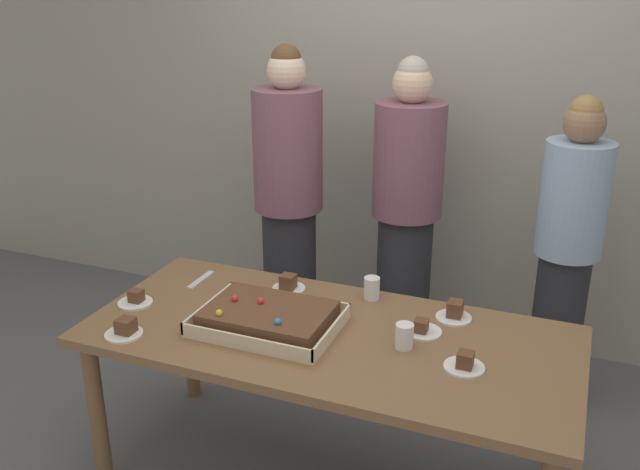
{
  "coord_description": "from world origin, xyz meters",
  "views": [
    {
      "loc": [
        0.88,
        -2.28,
        2.09
      ],
      "look_at": [
        -0.1,
        0.15,
        1.09
      ],
      "focal_mm": 38.76,
      "sensor_mm": 36.0,
      "label": 1
    }
  ],
  "objects_px": {
    "plated_slice_near_right": "(125,329)",
    "plated_slice_center_front": "(288,285)",
    "person_green_shirt_behind": "(289,205)",
    "party_table": "(328,350)",
    "plated_slice_far_left": "(454,313)",
    "person_striped_tie_right": "(567,252)",
    "person_serving_front": "(406,216)",
    "plated_slice_near_left": "(422,329)",
    "cake_server_utensil": "(201,280)",
    "drink_cup_nearest": "(404,336)",
    "plated_slice_center_back": "(465,364)",
    "drink_cup_middle": "(372,288)",
    "sheet_cake": "(268,318)",
    "plated_slice_far_right": "(136,300)"
  },
  "relations": [
    {
      "from": "plated_slice_near_right",
      "to": "drink_cup_nearest",
      "type": "distance_m",
      "value": 1.1
    },
    {
      "from": "plated_slice_near_left",
      "to": "drink_cup_middle",
      "type": "height_order",
      "value": "drink_cup_middle"
    },
    {
      "from": "drink_cup_middle",
      "to": "plated_slice_far_left",
      "type": "bearing_deg",
      "value": -7.67
    },
    {
      "from": "party_table",
      "to": "plated_slice_far_left",
      "type": "height_order",
      "value": "plated_slice_far_left"
    },
    {
      "from": "person_striped_tie_right",
      "to": "person_serving_front",
      "type": "bearing_deg",
      "value": -49.63
    },
    {
      "from": "plated_slice_near_right",
      "to": "plated_slice_near_left",
      "type": "bearing_deg",
      "value": 22.57
    },
    {
      "from": "plated_slice_near_left",
      "to": "drink_cup_nearest",
      "type": "distance_m",
      "value": 0.15
    },
    {
      "from": "person_green_shirt_behind",
      "to": "plated_slice_near_left",
      "type": "bearing_deg",
      "value": 29.19
    },
    {
      "from": "plated_slice_near_right",
      "to": "person_green_shirt_behind",
      "type": "xyz_separation_m",
      "value": [
        0.13,
        1.29,
        0.14
      ]
    },
    {
      "from": "plated_slice_near_right",
      "to": "plated_slice_center_front",
      "type": "distance_m",
      "value": 0.75
    },
    {
      "from": "plated_slice_center_front",
      "to": "person_serving_front",
      "type": "bearing_deg",
      "value": 67.75
    },
    {
      "from": "plated_slice_near_right",
      "to": "plated_slice_center_front",
      "type": "bearing_deg",
      "value": 55.14
    },
    {
      "from": "sheet_cake",
      "to": "person_striped_tie_right",
      "type": "bearing_deg",
      "value": 45.05
    },
    {
      "from": "drink_cup_nearest",
      "to": "plated_slice_center_front",
      "type": "bearing_deg",
      "value": 154.05
    },
    {
      "from": "sheet_cake",
      "to": "plated_slice_near_right",
      "type": "bearing_deg",
      "value": -151.53
    },
    {
      "from": "plated_slice_near_left",
      "to": "cake_server_utensil",
      "type": "bearing_deg",
      "value": 174.42
    },
    {
      "from": "plated_slice_far_left",
      "to": "person_serving_front",
      "type": "bearing_deg",
      "value": 118.32
    },
    {
      "from": "plated_slice_center_back",
      "to": "person_serving_front",
      "type": "distance_m",
      "value": 1.29
    },
    {
      "from": "plated_slice_near_left",
      "to": "plated_slice_center_front",
      "type": "distance_m",
      "value": 0.68
    },
    {
      "from": "plated_slice_center_back",
      "to": "cake_server_utensil",
      "type": "relative_size",
      "value": 0.75
    },
    {
      "from": "party_table",
      "to": "plated_slice_near_right",
      "type": "distance_m",
      "value": 0.82
    },
    {
      "from": "plated_slice_center_back",
      "to": "cake_server_utensil",
      "type": "xyz_separation_m",
      "value": [
        -1.29,
        0.31,
        -0.02
      ]
    },
    {
      "from": "plated_slice_near_left",
      "to": "plated_slice_near_right",
      "type": "distance_m",
      "value": 1.18
    },
    {
      "from": "plated_slice_near_left",
      "to": "plated_slice_center_front",
      "type": "height_order",
      "value": "plated_slice_center_front"
    },
    {
      "from": "person_serving_front",
      "to": "plated_slice_center_front",
      "type": "bearing_deg",
      "value": -9.58
    },
    {
      "from": "party_table",
      "to": "plated_slice_far_left",
      "type": "distance_m",
      "value": 0.55
    },
    {
      "from": "sheet_cake",
      "to": "cake_server_utensil",
      "type": "xyz_separation_m",
      "value": [
        -0.49,
        0.29,
        -0.04
      ]
    },
    {
      "from": "plated_slice_near_right",
      "to": "plated_slice_far_left",
      "type": "distance_m",
      "value": 1.34
    },
    {
      "from": "plated_slice_near_right",
      "to": "person_green_shirt_behind",
      "type": "distance_m",
      "value": 1.3
    },
    {
      "from": "plated_slice_far_right",
      "to": "person_green_shirt_behind",
      "type": "relative_size",
      "value": 0.09
    },
    {
      "from": "plated_slice_near_left",
      "to": "person_green_shirt_behind",
      "type": "relative_size",
      "value": 0.09
    },
    {
      "from": "plated_slice_far_left",
      "to": "cake_server_utensil",
      "type": "bearing_deg",
      "value": -176.79
    },
    {
      "from": "party_table",
      "to": "plated_slice_near_right",
      "type": "xyz_separation_m",
      "value": [
        -0.74,
        -0.32,
        0.1
      ]
    },
    {
      "from": "plated_slice_center_back",
      "to": "person_green_shirt_behind",
      "type": "xyz_separation_m",
      "value": [
        -1.17,
        1.03,
        0.14
      ]
    },
    {
      "from": "plated_slice_far_left",
      "to": "drink_cup_middle",
      "type": "bearing_deg",
      "value": 172.33
    },
    {
      "from": "plated_slice_near_left",
      "to": "drink_cup_middle",
      "type": "distance_m",
      "value": 0.36
    },
    {
      "from": "plated_slice_far_left",
      "to": "drink_cup_nearest",
      "type": "distance_m",
      "value": 0.34
    },
    {
      "from": "party_table",
      "to": "plated_slice_far_right",
      "type": "distance_m",
      "value": 0.88
    },
    {
      "from": "plated_slice_center_front",
      "to": "drink_cup_nearest",
      "type": "bearing_deg",
      "value": -25.95
    },
    {
      "from": "plated_slice_near_left",
      "to": "cake_server_utensil",
      "type": "relative_size",
      "value": 0.75
    },
    {
      "from": "plated_slice_far_right",
      "to": "person_striped_tie_right",
      "type": "bearing_deg",
      "value": 32.95
    },
    {
      "from": "person_striped_tie_right",
      "to": "plated_slice_center_front",
      "type": "bearing_deg",
      "value": -12.49
    },
    {
      "from": "plated_slice_near_left",
      "to": "plated_slice_center_front",
      "type": "xyz_separation_m",
      "value": [
        -0.66,
        0.17,
        0.01
      ]
    },
    {
      "from": "cake_server_utensil",
      "to": "person_striped_tie_right",
      "type": "relative_size",
      "value": 0.13
    },
    {
      "from": "plated_slice_center_front",
      "to": "cake_server_utensil",
      "type": "distance_m",
      "value": 0.43
    },
    {
      "from": "plated_slice_near_left",
      "to": "plated_slice_far_left",
      "type": "height_order",
      "value": "plated_slice_far_left"
    },
    {
      "from": "plated_slice_near_left",
      "to": "cake_server_utensil",
      "type": "distance_m",
      "value": 1.09
    },
    {
      "from": "plated_slice_near_right",
      "to": "drink_cup_nearest",
      "type": "relative_size",
      "value": 1.5
    },
    {
      "from": "drink_cup_nearest",
      "to": "plated_slice_center_back",
      "type": "bearing_deg",
      "value": -14.77
    },
    {
      "from": "plated_slice_center_front",
      "to": "person_striped_tie_right",
      "type": "relative_size",
      "value": 0.09
    }
  ]
}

